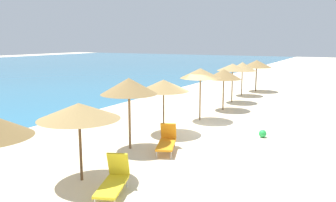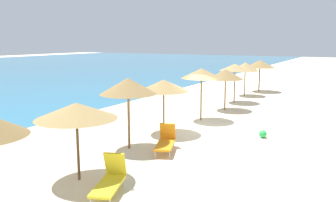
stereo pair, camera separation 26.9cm
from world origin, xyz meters
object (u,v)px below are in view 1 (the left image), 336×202
(beach_umbrella_9, at_px, (257,64))
(lounge_chair_2, at_px, (114,180))
(beach_ball, at_px, (263,134))
(beach_umbrella_4, at_px, (164,86))
(beach_umbrella_5, at_px, (200,73))
(beach_umbrella_7, at_px, (233,67))
(beach_umbrella_6, at_px, (224,74))
(beach_umbrella_8, at_px, (242,67))
(beach_umbrella_2, at_px, (79,111))
(beach_umbrella_3, at_px, (129,86))
(lounge_chair_0, at_px, (167,141))

(beach_umbrella_9, height_order, lounge_chair_2, beach_umbrella_9)
(lounge_chair_2, distance_m, beach_ball, 8.10)
(beach_umbrella_4, height_order, beach_umbrella_5, beach_umbrella_5)
(beach_umbrella_5, distance_m, beach_umbrella_7, 6.17)
(beach_umbrella_6, bearing_deg, lounge_chair_2, -174.01)
(beach_umbrella_7, xyz_separation_m, beach_umbrella_8, (3.26, 0.28, -0.18))
(beach_umbrella_2, xyz_separation_m, beach_umbrella_6, (12.63, -0.09, 0.04))
(beach_umbrella_3, bearing_deg, beach_ball, -46.01)
(beach_umbrella_4, relative_size, beach_umbrella_6, 0.99)
(beach_umbrella_3, xyz_separation_m, beach_umbrella_5, (5.96, -0.45, 0.03))
(beach_umbrella_3, height_order, beach_umbrella_7, beach_umbrella_3)
(lounge_chair_2, bearing_deg, beach_umbrella_9, -106.69)
(lounge_chair_0, bearing_deg, beach_umbrella_4, -80.02)
(beach_umbrella_2, distance_m, beach_umbrella_9, 21.57)
(beach_umbrella_7, xyz_separation_m, beach_ball, (-8.02, -4.03, -2.24))
(lounge_chair_0, relative_size, lounge_chair_2, 1.03)
(beach_umbrella_3, bearing_deg, beach_umbrella_5, -4.37)
(beach_umbrella_5, bearing_deg, beach_umbrella_9, 0.63)
(beach_umbrella_2, distance_m, beach_umbrella_5, 9.34)
(beach_umbrella_5, bearing_deg, beach_umbrella_3, 175.63)
(beach_umbrella_7, bearing_deg, beach_umbrella_6, -172.56)
(lounge_chair_2, bearing_deg, beach_ball, -127.46)
(beach_umbrella_2, bearing_deg, lounge_chair_2, -101.38)
(beach_umbrella_8, bearing_deg, lounge_chair_0, -174.30)
(beach_umbrella_3, relative_size, beach_umbrella_4, 1.13)
(beach_umbrella_5, xyz_separation_m, lounge_chair_0, (-5.55, -0.98, -2.11))
(beach_umbrella_5, distance_m, beach_umbrella_6, 3.32)
(beach_umbrella_9, bearing_deg, beach_umbrella_2, -179.50)
(lounge_chair_0, distance_m, beach_ball, 4.65)
(beach_umbrella_3, distance_m, beach_umbrella_4, 2.70)
(beach_umbrella_4, xyz_separation_m, beach_umbrella_6, (6.57, -0.55, -0.02))
(beach_umbrella_3, distance_m, beach_ball, 6.35)
(beach_umbrella_8, bearing_deg, lounge_chair_2, -173.98)
(beach_umbrella_4, relative_size, beach_umbrella_8, 0.96)
(beach_umbrella_8, height_order, lounge_chair_2, beach_umbrella_8)
(beach_umbrella_7, relative_size, beach_umbrella_8, 1.03)
(beach_umbrella_2, distance_m, beach_umbrella_3, 3.43)
(beach_ball, bearing_deg, beach_umbrella_5, 63.98)
(beach_umbrella_4, height_order, lounge_chair_2, beach_umbrella_4)
(beach_umbrella_7, relative_size, lounge_chair_2, 1.52)
(beach_umbrella_8, height_order, lounge_chair_0, beach_umbrella_8)
(beach_umbrella_3, xyz_separation_m, beach_umbrella_9, (18.20, -0.32, -0.19))
(beach_umbrella_4, distance_m, beach_umbrella_9, 15.51)
(beach_umbrella_4, height_order, beach_ball, beach_umbrella_4)
(beach_umbrella_5, xyz_separation_m, beach_umbrella_7, (6.17, 0.24, -0.10))
(beach_umbrella_7, relative_size, lounge_chair_0, 1.47)
(beach_umbrella_5, xyz_separation_m, beach_umbrella_8, (9.43, 0.51, -0.28))
(beach_umbrella_3, xyz_separation_m, beach_umbrella_7, (12.12, -0.22, -0.07))
(beach_umbrella_7, relative_size, beach_umbrella_9, 1.02)
(beach_umbrella_4, bearing_deg, beach_umbrella_2, -175.57)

